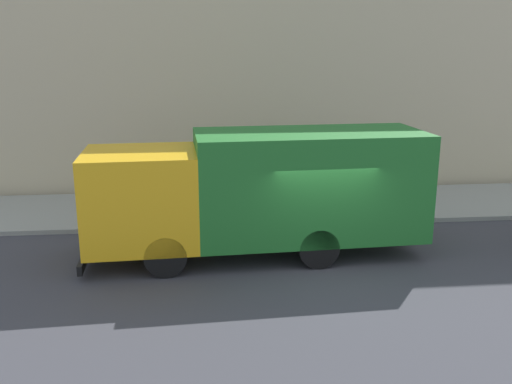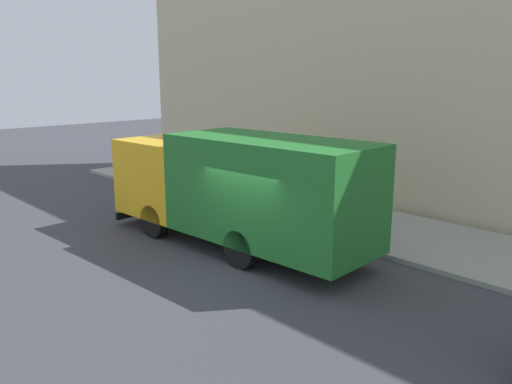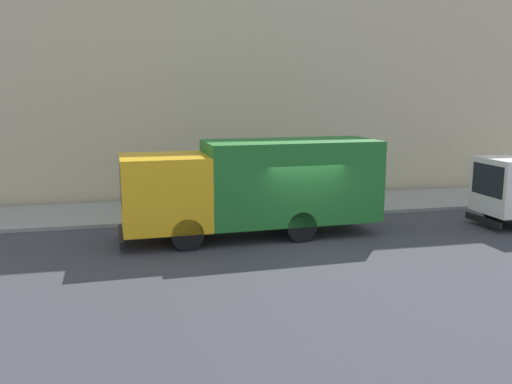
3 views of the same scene
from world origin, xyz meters
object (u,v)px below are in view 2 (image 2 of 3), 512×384
(traffic_cone_orange, at_px, (228,193))
(street_sign_post, at_px, (334,186))
(pedestrian_walking, at_px, (267,174))
(large_utility_truck, at_px, (237,186))

(traffic_cone_orange, xyz_separation_m, street_sign_post, (-0.51, -5.32, 1.17))
(pedestrian_walking, distance_m, street_sign_post, 5.63)
(large_utility_truck, distance_m, pedestrian_walking, 6.02)
(pedestrian_walking, height_order, traffic_cone_orange, pedestrian_walking)
(large_utility_truck, bearing_deg, traffic_cone_orange, 49.30)
(large_utility_truck, bearing_deg, street_sign_post, -34.24)
(pedestrian_walking, bearing_deg, large_utility_truck, 1.12)
(street_sign_post, bearing_deg, traffic_cone_orange, 84.55)
(pedestrian_walking, distance_m, traffic_cone_orange, 1.89)
(large_utility_truck, distance_m, traffic_cone_orange, 5.01)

